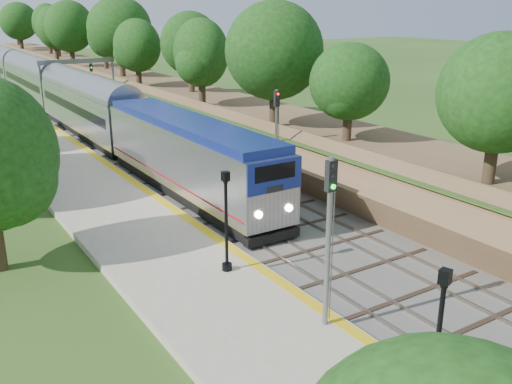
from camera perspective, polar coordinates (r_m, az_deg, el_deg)
ground at (r=21.46m, az=21.83°, el=-16.55°), size 320.00×320.00×0.00m
trackbed at (r=72.63m, az=-18.53°, el=7.94°), size 9.50×170.00×0.28m
platform at (r=29.81m, az=-10.33°, el=-5.00°), size 6.40×68.00×0.38m
yellow_stripe at (r=30.81m, az=-5.45°, el=-3.61°), size 0.55×68.00×0.01m
embankment at (r=74.78m, az=-12.41°, el=10.18°), size 10.64×170.00×11.70m
signal_gantry at (r=67.32m, az=-17.44°, el=11.41°), size 8.40×0.38×6.20m
trees_behind_platform at (r=31.37m, az=-24.25°, el=3.20°), size 7.82×53.32×7.21m
train at (r=77.21m, az=-21.22°, el=10.00°), size 3.26×108.19×4.79m
lamppost_mid at (r=17.36m, az=17.60°, el=-15.13°), size 0.46×0.46×4.68m
lamppost_far at (r=25.21m, az=-2.98°, el=-3.55°), size 0.46×0.46×4.63m
signal_platform at (r=20.37m, az=7.31°, el=-3.31°), size 0.38×0.30×6.47m
signal_farside at (r=38.47m, az=2.06°, el=6.55°), size 0.35×0.28×6.41m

